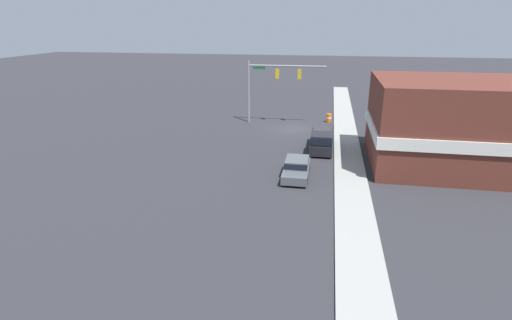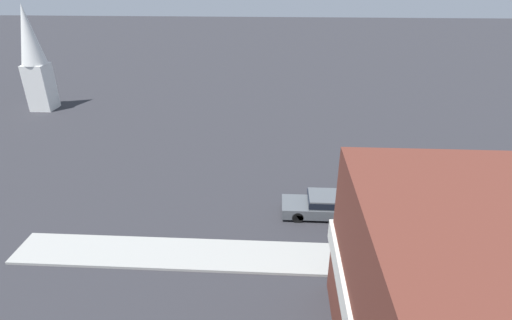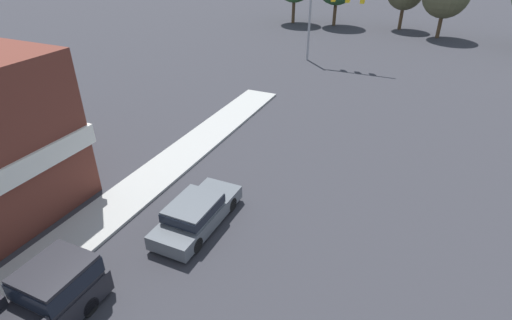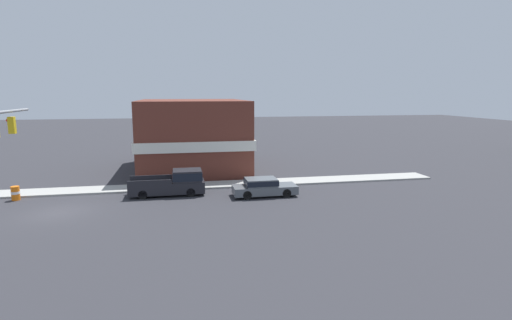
% 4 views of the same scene
% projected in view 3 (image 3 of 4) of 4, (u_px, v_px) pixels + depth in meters
% --- Properties ---
extents(far_signal_assembly, '(6.53, 0.49, 7.44)m').
position_uv_depth(far_signal_assembly, '(333.00, 3.00, 36.09)').
color(far_signal_assembly, gray).
rests_on(far_signal_assembly, ground).
extents(car_lead, '(1.85, 4.78, 1.35)m').
position_uv_depth(car_lead, '(196.00, 213.00, 16.85)').
color(car_lead, black).
rests_on(car_lead, ground).
extents(pickup_truck_parked, '(1.96, 5.58, 1.88)m').
position_uv_depth(pickup_truck_parked, '(34.00, 312.00, 12.19)').
color(pickup_truck_parked, black).
rests_on(pickup_truck_parked, ground).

